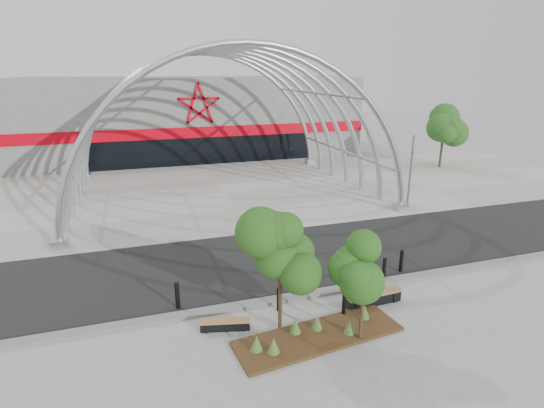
{
  "coord_description": "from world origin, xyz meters",
  "views": [
    {
      "loc": [
        -5.87,
        -14.17,
        8.61
      ],
      "look_at": [
        0.0,
        4.0,
        2.6
      ],
      "focal_mm": 28.0,
      "sensor_mm": 36.0,
      "label": 1
    }
  ],
  "objects_px": {
    "street_tree_1": "(365,269)",
    "bench_0": "(225,325)",
    "signal_pole": "(411,170)",
    "street_tree_0": "(280,250)",
    "bollard_2": "(344,304)",
    "bench_1": "(373,298)"
  },
  "relations": [
    {
      "from": "street_tree_0",
      "to": "bench_1",
      "type": "xyz_separation_m",
      "value": [
        4.0,
        0.58,
        -2.79
      ]
    },
    {
      "from": "bench_0",
      "to": "bollard_2",
      "type": "relative_size",
      "value": 1.88
    },
    {
      "from": "street_tree_1",
      "to": "bench_0",
      "type": "height_order",
      "value": "street_tree_1"
    },
    {
      "from": "signal_pole",
      "to": "street_tree_0",
      "type": "bearing_deg",
      "value": -139.67
    },
    {
      "from": "signal_pole",
      "to": "bollard_2",
      "type": "bearing_deg",
      "value": -133.68
    },
    {
      "from": "signal_pole",
      "to": "bollard_2",
      "type": "distance_m",
      "value": 14.67
    },
    {
      "from": "signal_pole",
      "to": "street_tree_0",
      "type": "xyz_separation_m",
      "value": [
        -12.56,
        -10.66,
        0.55
      ]
    },
    {
      "from": "street_tree_1",
      "to": "bench_0",
      "type": "bearing_deg",
      "value": 154.33
    },
    {
      "from": "bollard_2",
      "to": "bench_0",
      "type": "bearing_deg",
      "value": 173.48
    },
    {
      "from": "bollard_2",
      "to": "street_tree_1",
      "type": "bearing_deg",
      "value": -96.3
    },
    {
      "from": "street_tree_0",
      "to": "street_tree_1",
      "type": "height_order",
      "value": "street_tree_0"
    },
    {
      "from": "bench_0",
      "to": "signal_pole",
      "type": "bearing_deg",
      "value": 34.91
    },
    {
      "from": "street_tree_1",
      "to": "bollard_2",
      "type": "distance_m",
      "value": 2.62
    },
    {
      "from": "signal_pole",
      "to": "bench_1",
      "type": "xyz_separation_m",
      "value": [
        -8.56,
        -10.09,
        -2.24
      ]
    },
    {
      "from": "bench_1",
      "to": "signal_pole",
      "type": "bearing_deg",
      "value": 49.68
    },
    {
      "from": "bench_0",
      "to": "bench_1",
      "type": "bearing_deg",
      "value": -0.74
    },
    {
      "from": "street_tree_0",
      "to": "street_tree_1",
      "type": "relative_size",
      "value": 1.16
    },
    {
      "from": "street_tree_1",
      "to": "bollard_2",
      "type": "bearing_deg",
      "value": 83.7
    },
    {
      "from": "bench_0",
      "to": "street_tree_0",
      "type": "bearing_deg",
      "value": -19.99
    },
    {
      "from": "bench_1",
      "to": "bollard_2",
      "type": "height_order",
      "value": "bollard_2"
    },
    {
      "from": "signal_pole",
      "to": "street_tree_1",
      "type": "xyz_separation_m",
      "value": [
        -10.2,
        -12.01,
        0.14
      ]
    },
    {
      "from": "street_tree_0",
      "to": "bench_0",
      "type": "relative_size",
      "value": 2.35
    }
  ]
}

